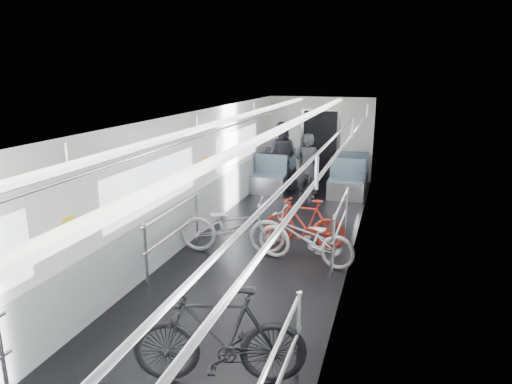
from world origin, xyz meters
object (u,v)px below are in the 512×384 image
at_px(bike_right_far, 304,223).
at_px(bike_aisle, 313,185).
at_px(bike_right_mid, 305,238).
at_px(bike_left_far, 233,226).
at_px(person_seated, 281,156).
at_px(bike_right_near, 219,335).
at_px(person_standing, 307,167).

relative_size(bike_right_far, bike_aisle, 0.97).
xyz_separation_m(bike_right_mid, bike_right_far, (-0.17, 0.75, 0.01)).
xyz_separation_m(bike_left_far, person_seated, (-0.27, 4.59, 0.42)).
distance_m(bike_right_near, bike_right_far, 3.97).
height_order(person_standing, person_seated, person_seated).
relative_size(bike_left_far, bike_right_far, 1.23).
bearing_deg(person_seated, bike_aisle, 142.19).
height_order(bike_right_mid, bike_right_far, bike_right_far).
bearing_deg(person_seated, bike_right_far, 114.78).
bearing_deg(person_standing, bike_aisle, 141.83).
bearing_deg(bike_left_far, bike_right_mid, -104.08).
relative_size(bike_right_near, bike_right_mid, 1.05).
bearing_deg(bike_right_near, person_seated, 174.01).
distance_m(bike_right_near, bike_aisle, 6.96).
xyz_separation_m(bike_left_far, bike_right_far, (1.15, 0.65, -0.04)).
relative_size(bike_left_far, person_seated, 1.02).
bearing_deg(bike_aisle, person_seated, 136.96).
height_order(bike_aisle, person_standing, person_standing).
bearing_deg(person_standing, bike_right_mid, 93.29).
distance_m(person_standing, person_seated, 1.22).
xyz_separation_m(bike_aisle, person_seated, (-1.03, 0.96, 0.51)).
bearing_deg(bike_right_far, person_standing, -166.12).
height_order(bike_left_far, bike_right_far, bike_left_far).
height_order(bike_aisle, person_seated, person_seated).
xyz_separation_m(bike_right_near, person_standing, (-0.46, 7.05, 0.30)).
distance_m(bike_left_far, person_seated, 4.62).
relative_size(bike_right_mid, person_standing, 1.02).
relative_size(bike_left_far, bike_right_mid, 1.10).
xyz_separation_m(bike_right_far, person_seated, (-1.41, 3.94, 0.46)).
bearing_deg(bike_left_far, bike_aisle, -21.65).
height_order(bike_right_mid, person_seated, person_seated).
relative_size(bike_aisle, person_seated, 0.85).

